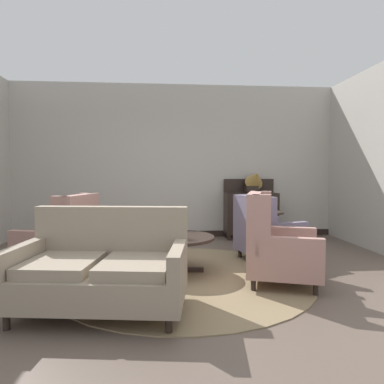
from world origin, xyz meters
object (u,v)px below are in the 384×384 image
Objects in this scene: porcelain_vase at (172,225)px; side_table at (267,232)px; armchair_foreground_right at (275,246)px; armchair_back_corner at (265,233)px; settee at (103,269)px; sideboard at (251,212)px; armchair_beside_settee at (63,240)px; coffee_table at (176,242)px; gramophone at (255,180)px.

side_table is at bearing 19.19° from porcelain_vase.
armchair_foreground_right is 1.03m from armchair_back_corner.
sideboard is (2.31, 3.42, 0.12)m from settee.
armchair_beside_settee is at bearing -172.40° from side_table.
armchair_back_corner is at bearing 20.42° from coffee_table.
coffee_table is 0.96× the size of armchair_beside_settee.
armchair_foreground_right is 1.01m from side_table.
settee is 1.55× the size of armchair_foreground_right.
armchair_back_corner is at bearing 46.24° from settee.
settee is 2.24× the size of side_table.
settee is 1.67× the size of armchair_back_corner.
gramophone reaches higher than coffee_table.
armchair_foreground_right is 2.81m from sideboard.
gramophone is at bearing -61.64° from sideboard.
gramophone is at bearing 7.77° from armchair_foreground_right.
gramophone is (2.36, 3.32, 0.78)m from settee.
porcelain_vase is at bearing 66.56° from settee.
armchair_foreground_right is (1.88, 0.64, 0.05)m from settee.
armchair_beside_settee is at bearing 127.77° from settee.
settee is at bearing 46.25° from armchair_beside_settee.
armchair_back_corner is at bearing -99.99° from gramophone.
armchair_foreground_right is 2.68m from armchair_beside_settee.
porcelain_vase is 1.43m from armchair_beside_settee.
sideboard reaches higher than coffee_table.
porcelain_vase is at bearing 92.62° from armchair_back_corner.
sideboard is (0.24, 1.76, 0.10)m from armchair_back_corner.
side_table is 1.87m from gramophone.
sideboard is at bearing 54.46° from porcelain_vase.
settee is 1.45m from armchair_beside_settee.
settee reaches higher than porcelain_vase.
porcelain_vase is (-0.05, -0.02, 0.23)m from coffee_table.
settee is 1.41× the size of sideboard.
gramophone is (0.05, -0.09, 0.65)m from sideboard.
porcelain_vase is at bearing -125.54° from sideboard.
armchair_beside_settee is 3.73m from sideboard.
armchair_foreground_right is at bearing -98.76° from sideboard.
armchair_beside_settee is 1.93× the size of gramophone.
gramophone reaches higher than armchair_back_corner.
armchair_beside_settee reaches higher than settee.
porcelain_vase is 0.21× the size of settee.
coffee_table is at bearing -126.89° from gramophone.
side_table is (1.35, 0.47, 0.03)m from coffee_table.
porcelain_vase is 0.32× the size of armchair_foreground_right.
coffee_table is 2.81m from gramophone.
armchair_back_corner is 0.04m from side_table.
porcelain_vase is at bearing -160.09° from coffee_table.
sideboard reaches higher than armchair_back_corner.
sideboard is at bearing 9.10° from armchair_foreground_right.
side_table is at bearing 6.28° from armchair_foreground_right.
gramophone is at bearing 80.78° from side_table.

